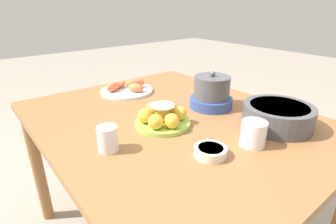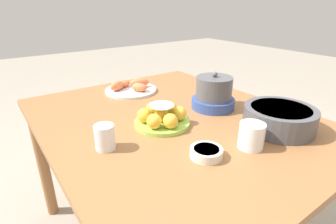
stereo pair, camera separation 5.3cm
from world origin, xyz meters
TOP-DOWN VIEW (x-y plane):
  - dining_table at (0.00, 0.00)m, footprint 1.27×1.04m
  - cake_plate at (0.03, -0.08)m, footprint 0.22×0.22m
  - serving_bowl at (0.33, 0.26)m, footprint 0.27×0.27m
  - sauce_bowl at (0.31, -0.10)m, footprint 0.11×0.11m
  - seafood_platter at (-0.42, 0.02)m, footprint 0.28×0.28m
  - cup_near at (0.07, -0.34)m, footprint 0.07×0.07m
  - cup_far at (0.35, 0.06)m, footprint 0.09×0.09m
  - warming_pot at (0.02, 0.21)m, footprint 0.20×0.20m

SIDE VIEW (x-z plane):
  - dining_table at x=0.00m, z-range 0.27..0.99m
  - sauce_bowl at x=0.31m, z-range 0.72..0.75m
  - seafood_platter at x=-0.42m, z-range 0.71..0.77m
  - cake_plate at x=0.03m, z-range 0.71..0.80m
  - cup_near at x=0.07m, z-range 0.72..0.81m
  - cup_far at x=0.35m, z-range 0.72..0.81m
  - serving_bowl at x=0.33m, z-range 0.72..0.81m
  - warming_pot at x=0.02m, z-range 0.70..0.88m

